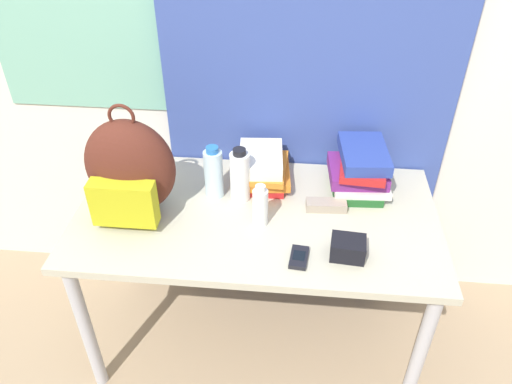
{
  "coord_description": "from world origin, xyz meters",
  "views": [
    {
      "loc": [
        0.14,
        -1.08,
        1.88
      ],
      "look_at": [
        0.0,
        0.35,
        0.8
      ],
      "focal_mm": 35.0,
      "sensor_mm": 36.0,
      "label": 1
    }
  ],
  "objects_px": {
    "water_bottle": "(214,173)",
    "cell_phone": "(299,257)",
    "book_stack_left": "(262,168)",
    "book_stack_center": "(360,169)",
    "sunglasses_case": "(326,205)",
    "sports_bottle": "(240,176)",
    "sunscreen_bottle": "(260,206)",
    "camera_pouch": "(348,248)",
    "backpack": "(130,170)"
  },
  "relations": [
    {
      "from": "sports_bottle",
      "to": "camera_pouch",
      "type": "distance_m",
      "value": 0.49
    },
    {
      "from": "sunscreen_bottle",
      "to": "camera_pouch",
      "type": "bearing_deg",
      "value": -24.56
    },
    {
      "from": "sunscreen_bottle",
      "to": "cell_phone",
      "type": "relative_size",
      "value": 1.54
    },
    {
      "from": "book_stack_left",
      "to": "book_stack_center",
      "type": "height_order",
      "value": "book_stack_center"
    },
    {
      "from": "backpack",
      "to": "sports_bottle",
      "type": "xyz_separation_m",
      "value": [
        0.38,
        0.11,
        -0.07
      ]
    },
    {
      "from": "book_stack_left",
      "to": "water_bottle",
      "type": "distance_m",
      "value": 0.21
    },
    {
      "from": "backpack",
      "to": "water_bottle",
      "type": "height_order",
      "value": "backpack"
    },
    {
      "from": "water_bottle",
      "to": "camera_pouch",
      "type": "xyz_separation_m",
      "value": [
        0.5,
        -0.29,
        -0.07
      ]
    },
    {
      "from": "sports_bottle",
      "to": "cell_phone",
      "type": "distance_m",
      "value": 0.4
    },
    {
      "from": "sunscreen_bottle",
      "to": "cell_phone",
      "type": "bearing_deg",
      "value": -49.99
    },
    {
      "from": "book_stack_center",
      "to": "sports_bottle",
      "type": "bearing_deg",
      "value": -166.34
    },
    {
      "from": "book_stack_left",
      "to": "water_bottle",
      "type": "bearing_deg",
      "value": -150.33
    },
    {
      "from": "book_stack_left",
      "to": "water_bottle",
      "type": "height_order",
      "value": "water_bottle"
    },
    {
      "from": "sports_bottle",
      "to": "backpack",
      "type": "bearing_deg",
      "value": -164.43
    },
    {
      "from": "sunscreen_bottle",
      "to": "camera_pouch",
      "type": "xyz_separation_m",
      "value": [
        0.31,
        -0.14,
        -0.04
      ]
    },
    {
      "from": "book_stack_left",
      "to": "cell_phone",
      "type": "height_order",
      "value": "book_stack_left"
    },
    {
      "from": "book_stack_center",
      "to": "sunglasses_case",
      "type": "relative_size",
      "value": 1.83
    },
    {
      "from": "sunscreen_bottle",
      "to": "camera_pouch",
      "type": "relative_size",
      "value": 1.38
    },
    {
      "from": "sunglasses_case",
      "to": "sports_bottle",
      "type": "bearing_deg",
      "value": 173.78
    },
    {
      "from": "camera_pouch",
      "to": "backpack",
      "type": "bearing_deg",
      "value": 167.32
    },
    {
      "from": "book_stack_left",
      "to": "camera_pouch",
      "type": "height_order",
      "value": "book_stack_left"
    },
    {
      "from": "book_stack_center",
      "to": "camera_pouch",
      "type": "xyz_separation_m",
      "value": [
        -0.06,
        -0.39,
        -0.06
      ]
    },
    {
      "from": "sports_bottle",
      "to": "sunglasses_case",
      "type": "distance_m",
      "value": 0.34
    },
    {
      "from": "water_bottle",
      "to": "camera_pouch",
      "type": "distance_m",
      "value": 0.58
    },
    {
      "from": "cell_phone",
      "to": "camera_pouch",
      "type": "distance_m",
      "value": 0.17
    },
    {
      "from": "book_stack_center",
      "to": "sunscreen_bottle",
      "type": "bearing_deg",
      "value": -145.52
    },
    {
      "from": "sunglasses_case",
      "to": "camera_pouch",
      "type": "xyz_separation_m",
      "value": [
        0.07,
        -0.24,
        0.02
      ]
    },
    {
      "from": "backpack",
      "to": "sunscreen_bottle",
      "type": "distance_m",
      "value": 0.48
    },
    {
      "from": "cell_phone",
      "to": "camera_pouch",
      "type": "bearing_deg",
      "value": 11.69
    },
    {
      "from": "book_stack_center",
      "to": "sunglasses_case",
      "type": "height_order",
      "value": "book_stack_center"
    },
    {
      "from": "backpack",
      "to": "book_stack_center",
      "type": "height_order",
      "value": "backpack"
    },
    {
      "from": "sunscreen_bottle",
      "to": "camera_pouch",
      "type": "distance_m",
      "value": 0.34
    },
    {
      "from": "water_bottle",
      "to": "cell_phone",
      "type": "distance_m",
      "value": 0.48
    },
    {
      "from": "sports_bottle",
      "to": "sunscreen_bottle",
      "type": "height_order",
      "value": "sports_bottle"
    },
    {
      "from": "backpack",
      "to": "water_bottle",
      "type": "xyz_separation_m",
      "value": [
        0.28,
        0.12,
        -0.08
      ]
    },
    {
      "from": "water_bottle",
      "to": "sunglasses_case",
      "type": "bearing_deg",
      "value": -6.39
    },
    {
      "from": "sports_bottle",
      "to": "sunglasses_case",
      "type": "relative_size",
      "value": 1.45
    },
    {
      "from": "backpack",
      "to": "water_bottle",
      "type": "distance_m",
      "value": 0.31
    },
    {
      "from": "backpack",
      "to": "book_stack_left",
      "type": "bearing_deg",
      "value": 25.72
    },
    {
      "from": "sunglasses_case",
      "to": "book_stack_left",
      "type": "bearing_deg",
      "value": 149.66
    },
    {
      "from": "water_bottle",
      "to": "sunscreen_bottle",
      "type": "distance_m",
      "value": 0.25
    },
    {
      "from": "water_bottle",
      "to": "sunglasses_case",
      "type": "distance_m",
      "value": 0.44
    },
    {
      "from": "book_stack_left",
      "to": "sports_bottle",
      "type": "relative_size",
      "value": 1.15
    },
    {
      "from": "sports_bottle",
      "to": "cell_phone",
      "type": "relative_size",
      "value": 2.05
    },
    {
      "from": "sports_bottle",
      "to": "camera_pouch",
      "type": "xyz_separation_m",
      "value": [
        0.39,
        -0.28,
        -0.07
      ]
    },
    {
      "from": "water_bottle",
      "to": "cell_phone",
      "type": "relative_size",
      "value": 2.01
    },
    {
      "from": "book_stack_center",
      "to": "sunscreen_bottle",
      "type": "relative_size",
      "value": 1.68
    },
    {
      "from": "book_stack_left",
      "to": "sports_bottle",
      "type": "bearing_deg",
      "value": -123.37
    },
    {
      "from": "book_stack_left",
      "to": "camera_pouch",
      "type": "xyz_separation_m",
      "value": [
        0.32,
        -0.39,
        -0.04
      ]
    },
    {
      "from": "water_bottle",
      "to": "sports_bottle",
      "type": "height_order",
      "value": "sports_bottle"
    }
  ]
}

